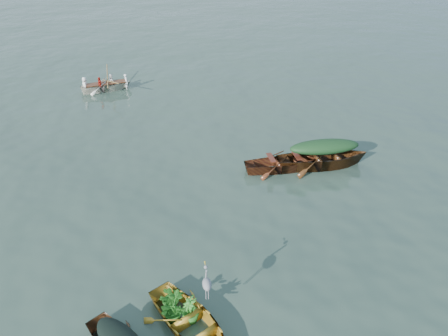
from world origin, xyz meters
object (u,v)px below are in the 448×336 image
object	(u,v)px
open_wooden_boat	(283,170)
heron	(207,289)
green_tarp_boat	(322,167)
rowed_boat	(107,91)
yellow_dinghy	(191,330)

from	to	relation	value
open_wooden_boat	heron	bearing A→B (deg)	149.44
green_tarp_boat	heron	world-z (taller)	heron
rowed_boat	open_wooden_boat	bearing A→B (deg)	-157.32
heron	rowed_boat	bearing A→B (deg)	70.77
yellow_dinghy	green_tarp_boat	xyz separation A→B (m)	(5.78, 6.88, 0.00)
open_wooden_boat	heron	xyz separation A→B (m)	(-3.77, -6.56, 0.93)
yellow_dinghy	green_tarp_boat	bearing A→B (deg)	18.83
yellow_dinghy	heron	size ratio (longest dim) A/B	3.73
yellow_dinghy	rowed_boat	bearing A→B (deg)	69.09
open_wooden_boat	rowed_boat	size ratio (longest dim) A/B	1.08
yellow_dinghy	rowed_boat	xyz separation A→B (m)	(-3.05, 16.89, 0.00)
heron	yellow_dinghy	bearing A→B (deg)	-174.81
yellow_dinghy	rowed_boat	size ratio (longest dim) A/B	0.89
rowed_boat	heron	xyz separation A→B (m)	(3.50, -16.57, 0.93)
yellow_dinghy	heron	bearing A→B (deg)	5.19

